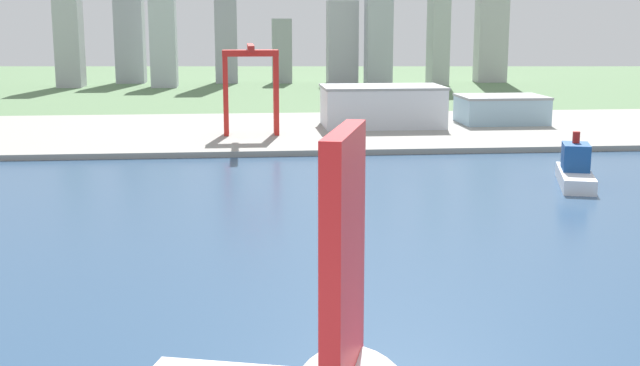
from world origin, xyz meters
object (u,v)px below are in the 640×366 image
(port_crane_red, at_px, (251,70))
(warehouse_annex, at_px, (501,109))
(warehouse_main, at_px, (382,106))
(ferry_boat, at_px, (575,170))

(port_crane_red, distance_m, warehouse_annex, 134.72)
(port_crane_red, distance_m, warehouse_main, 73.09)
(port_crane_red, xyz_separation_m, warehouse_main, (65.29, 26.27, -19.76))
(ferry_boat, relative_size, port_crane_red, 0.87)
(port_crane_red, relative_size, warehouse_main, 0.72)
(ferry_boat, bearing_deg, port_crane_red, 132.28)
(warehouse_annex, bearing_deg, warehouse_main, -173.56)
(ferry_boat, height_order, warehouse_main, warehouse_main)
(port_crane_red, bearing_deg, warehouse_annex, 14.57)
(port_crane_red, height_order, warehouse_annex, port_crane_red)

